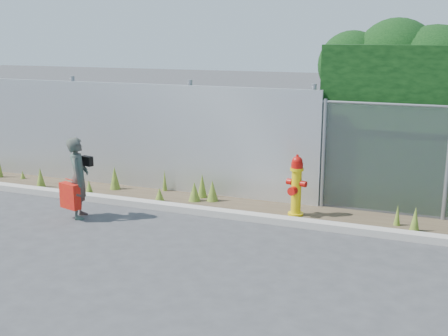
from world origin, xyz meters
The scene contains 8 objects.
ground centered at (0.00, 0.00, 0.00)m, with size 80.00×80.00×0.00m, color #39393C.
curb centered at (0.00, 1.80, 0.06)m, with size 16.00×0.22×0.12m, color #AAA399.
weed_strip centered at (-0.16, 2.42, 0.12)m, with size 16.00×1.31×0.53m.
corrugated_fence centered at (-3.25, 3.01, 1.10)m, with size 8.50×0.21×2.30m.
fire_hydrant centered at (0.73, 2.30, 0.55)m, with size 0.38×0.34×1.13m.
woman centered at (-2.83, 0.85, 0.72)m, with size 0.53×0.35×1.45m, color #106A57.
red_tote_bag centered at (-2.92, 0.69, 0.43)m, with size 0.41×0.15×0.53m.
black_shoulder_bag centered at (-2.75, 1.01, 1.00)m, with size 0.23×0.10×0.17m.
Camera 1 is at (3.01, -7.12, 3.19)m, focal length 45.00 mm.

